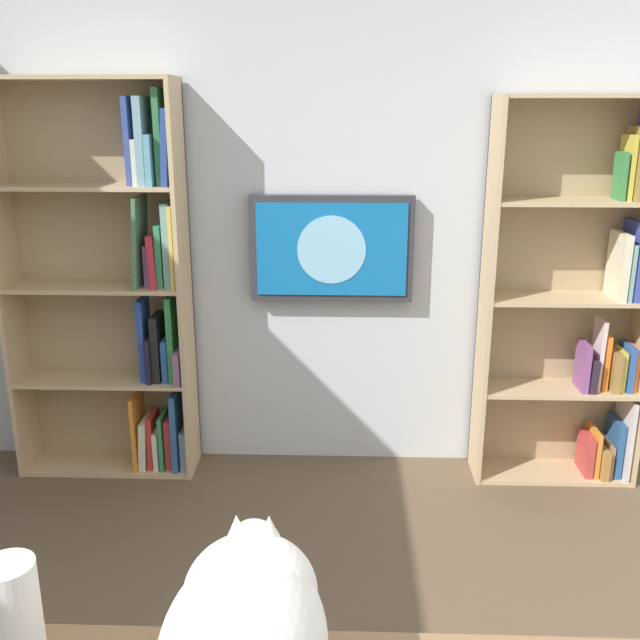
{
  "coord_description": "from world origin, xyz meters",
  "views": [
    {
      "loc": [
        -0.07,
        1.41,
        1.89
      ],
      "look_at": [
        0.01,
        -1.08,
        1.14
      ],
      "focal_mm": 39.55,
      "sensor_mm": 36.0,
      "label": 1
    }
  ],
  "objects_px": {
    "bookshelf_right": "(123,293)",
    "paper_towel_roll": "(14,624)",
    "bookshelf_left": "(583,304)",
    "wall_mounted_tv": "(332,249)",
    "cat": "(246,630)"
  },
  "relations": [
    {
      "from": "bookshelf_left",
      "to": "bookshelf_right",
      "type": "distance_m",
      "value": 2.35
    },
    {
      "from": "bookshelf_left",
      "to": "cat",
      "type": "bearing_deg",
      "value": 59.37
    },
    {
      "from": "cat",
      "to": "paper_towel_roll",
      "type": "distance_m",
      "value": 0.47
    },
    {
      "from": "wall_mounted_tv",
      "to": "cat",
      "type": "xyz_separation_m",
      "value": [
        0.12,
        2.44,
        -0.28
      ]
    },
    {
      "from": "wall_mounted_tv",
      "to": "bookshelf_right",
      "type": "bearing_deg",
      "value": 4.32
    },
    {
      "from": "cat",
      "to": "bookshelf_left",
      "type": "bearing_deg",
      "value": -120.63
    },
    {
      "from": "wall_mounted_tv",
      "to": "paper_towel_roll",
      "type": "xyz_separation_m",
      "value": [
        0.59,
        2.41,
        -0.3
      ]
    },
    {
      "from": "cat",
      "to": "paper_towel_roll",
      "type": "bearing_deg",
      "value": -3.49
    },
    {
      "from": "paper_towel_roll",
      "to": "cat",
      "type": "bearing_deg",
      "value": 176.51
    },
    {
      "from": "bookshelf_right",
      "to": "paper_towel_roll",
      "type": "bearing_deg",
      "value": 101.88
    },
    {
      "from": "bookshelf_left",
      "to": "paper_towel_roll",
      "type": "bearing_deg",
      "value": 51.32
    },
    {
      "from": "bookshelf_left",
      "to": "bookshelf_right",
      "type": "relative_size",
      "value": 0.96
    },
    {
      "from": "bookshelf_right",
      "to": "wall_mounted_tv",
      "type": "relative_size",
      "value": 2.44
    },
    {
      "from": "bookshelf_left",
      "to": "paper_towel_roll",
      "type": "distance_m",
      "value": 2.98
    },
    {
      "from": "bookshelf_right",
      "to": "paper_towel_roll",
      "type": "distance_m",
      "value": 2.38
    }
  ]
}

